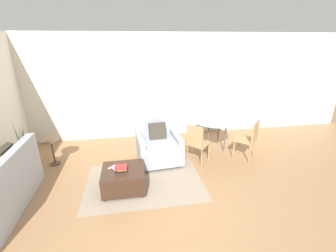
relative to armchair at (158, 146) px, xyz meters
name	(u,v)px	position (x,y,z in m)	size (l,w,h in m)	color
ground_plane	(167,219)	(-0.10, -1.81, -0.35)	(20.00, 20.00, 0.00)	#936B47
wall_back	(147,87)	(-0.10, 1.51, 1.02)	(12.00, 0.06, 2.75)	white
area_rug	(145,182)	(-0.37, -0.79, -0.35)	(2.20, 1.54, 0.01)	gray
armchair	(158,146)	(0.00, 0.00, 0.00)	(0.99, 0.98, 0.90)	#999EA8
ottoman	(124,178)	(-0.75, -0.94, -0.13)	(0.75, 0.68, 0.40)	#382319
book_stack	(121,168)	(-0.77, -0.97, 0.10)	(0.23, 0.18, 0.08)	black
tv_remote_primary	(114,169)	(-0.91, -0.90, 0.06)	(0.10, 0.15, 0.01)	#B7B7BC
tv_remote_secondary	(112,167)	(-0.95, -0.83, 0.06)	(0.14, 0.14, 0.01)	#B7B7BC
potted_plant	(28,156)	(-2.82, 0.28, -0.15)	(0.37, 0.37, 1.05)	#333338
side_table	(52,147)	(-2.27, 0.21, 0.06)	(0.42, 0.42, 0.59)	#4C3828
dining_table	(214,123)	(1.42, 0.38, 0.32)	(1.10, 1.10, 0.76)	#8C9E99
dining_chair_near_left	(197,141)	(0.81, -0.24, 0.16)	(0.59, 0.59, 0.90)	tan
dining_chair_near_right	(250,137)	(2.04, -0.24, 0.16)	(0.59, 0.59, 0.90)	tan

